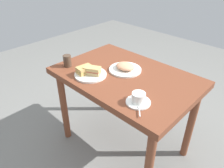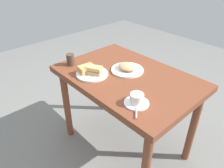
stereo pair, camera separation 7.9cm
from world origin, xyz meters
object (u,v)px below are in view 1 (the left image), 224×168
(coffee_saucer, at_px, (138,102))
(drinking_glass, at_px, (67,61))
(sandwich_back, at_px, (85,70))
(sandwich_front, at_px, (92,71))
(dining_table, at_px, (125,86))
(sandwich_plate, at_px, (91,75))
(coffee_cup, at_px, (138,97))
(side_plate, at_px, (125,70))
(spoon, at_px, (139,109))

(coffee_saucer, height_order, drinking_glass, drinking_glass)
(sandwich_back, bearing_deg, coffee_saucer, -0.46)
(sandwich_front, height_order, coffee_saucer, sandwich_front)
(dining_table, bearing_deg, sandwich_plate, -133.06)
(drinking_glass, bearing_deg, sandwich_plate, 6.19)
(sandwich_plate, bearing_deg, coffee_saucer, -2.70)
(coffee_cup, bearing_deg, sandwich_plate, 177.40)
(sandwich_plate, xyz_separation_m, coffee_saucer, (0.47, -0.02, -0.00))
(coffee_saucer, xyz_separation_m, drinking_glass, (-0.71, -0.00, 0.04))
(side_plate, bearing_deg, sandwich_front, -117.19)
(spoon, bearing_deg, dining_table, 141.11)
(side_plate, bearing_deg, spoon, -39.76)
(sandwich_front, bearing_deg, sandwich_back, -156.38)
(sandwich_plate, xyz_separation_m, coffee_cup, (0.47, -0.02, 0.04))
(drinking_glass, bearing_deg, dining_table, 27.24)
(coffee_saucer, relative_size, coffee_cup, 1.47)
(side_plate, xyz_separation_m, drinking_glass, (-0.38, -0.27, 0.04))
(coffee_cup, bearing_deg, sandwich_back, 179.64)
(sandwich_back, relative_size, coffee_cup, 1.20)
(sandwich_plate, distance_m, spoon, 0.52)
(sandwich_front, height_order, drinking_glass, drinking_glass)
(sandwich_plate, height_order, coffee_cup, coffee_cup)
(side_plate, bearing_deg, coffee_saucer, -38.27)
(sandwich_plate, bearing_deg, spoon, -8.71)
(coffee_saucer, distance_m, drinking_glass, 0.71)
(side_plate, bearing_deg, coffee_cup, -38.30)
(side_plate, bearing_deg, sandwich_back, -124.31)
(dining_table, xyz_separation_m, coffee_cup, (0.28, -0.21, 0.14))
(spoon, xyz_separation_m, side_plate, (-0.38, 0.32, -0.01))
(sandwich_front, distance_m, coffee_saucer, 0.45)
(dining_table, height_order, sandwich_plate, sandwich_plate)
(coffee_cup, bearing_deg, coffee_saucer, -30.42)
(spoon, xyz_separation_m, drinking_glass, (-0.77, 0.05, 0.03))
(coffee_saucer, height_order, side_plate, side_plate)
(coffee_saucer, bearing_deg, sandwich_back, 179.54)
(sandwich_back, distance_m, coffee_saucer, 0.51)
(sandwich_plate, distance_m, side_plate, 0.28)
(dining_table, height_order, sandwich_back, sandwich_back)
(sandwich_plate, bearing_deg, dining_table, 46.94)
(sandwich_plate, height_order, side_plate, same)
(coffee_cup, height_order, spoon, coffee_cup)
(sandwich_front, relative_size, coffee_cup, 1.32)
(coffee_cup, relative_size, spoon, 1.29)
(sandwich_front, relative_size, side_plate, 0.55)
(sandwich_plate, bearing_deg, sandwich_back, -156.84)
(coffee_cup, bearing_deg, side_plate, 141.70)
(sandwich_plate, height_order, sandwich_back, sandwich_back)
(sandwich_front, height_order, coffee_cup, sandwich_front)
(dining_table, xyz_separation_m, sandwich_front, (-0.17, -0.19, 0.15))
(coffee_cup, height_order, drinking_glass, drinking_glass)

